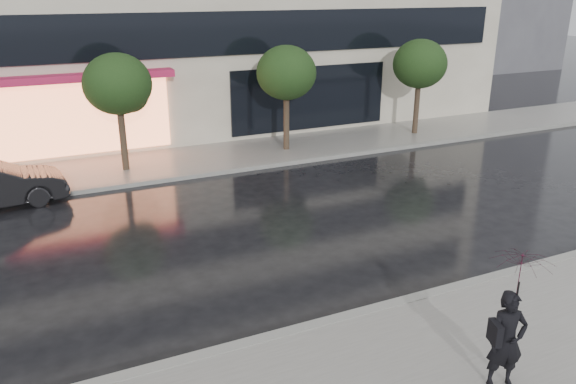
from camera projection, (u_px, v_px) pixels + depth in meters
ground at (357, 288)px, 11.76m from camera, size 120.00×120.00×0.00m
sidewalk_near at (465, 377)px, 8.97m from camera, size 60.00×4.50×0.12m
sidewalk_far at (209, 158)px, 20.46m from camera, size 60.00×3.50×0.12m
curb_near at (384, 308)px, 10.88m from camera, size 60.00×0.25×0.14m
curb_far at (225, 171)px, 18.97m from camera, size 60.00×0.25×0.14m
tree_mid_west at (119, 86)px, 18.12m from camera, size 2.20×2.20×3.99m
tree_mid_east at (287, 75)px, 20.51m from camera, size 2.20×2.20×3.99m
tree_far_east at (420, 66)px, 22.89m from camera, size 2.20×2.20×3.99m
pedestrian_with_umbrella at (515, 302)px, 8.20m from camera, size 1.12×1.14×2.27m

